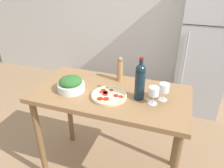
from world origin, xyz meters
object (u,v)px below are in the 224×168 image
object	(u,v)px
wine_glass_near	(154,92)
refrigerator	(203,49)
wine_bottle	(140,81)
wine_glass_far	(164,89)
pepper_mill	(120,69)
salad_bowl	(71,84)
homemade_pizza	(109,95)

from	to	relation	value
wine_glass_near	refrigerator	bearing A→B (deg)	75.71
wine_bottle	wine_glass_far	world-z (taller)	wine_bottle
wine_bottle	wine_glass_far	bearing A→B (deg)	11.17
pepper_mill	salad_bowl	distance (m)	0.46
wine_glass_near	salad_bowl	xyz separation A→B (m)	(-0.69, -0.02, -0.04)
refrigerator	wine_bottle	xyz separation A→B (m)	(-0.53, -1.58, 0.21)
pepper_mill	wine_glass_far	bearing A→B (deg)	-26.32
wine_glass_near	salad_bowl	size ratio (longest dim) A/B	0.63
refrigerator	wine_bottle	world-z (taller)	refrigerator
refrigerator	wine_bottle	size ratio (longest dim) A/B	5.06
refrigerator	wine_bottle	distance (m)	1.68
refrigerator	pepper_mill	bearing A→B (deg)	-119.88
pepper_mill	salad_bowl	xyz separation A→B (m)	(-0.33, -0.31, -0.05)
refrigerator	wine_glass_far	size ratio (longest dim) A/B	12.21
wine_glass_near	homemade_pizza	world-z (taller)	wine_glass_near
wine_glass_far	homemade_pizza	bearing A→B (deg)	-166.91
refrigerator	wine_glass_near	xyz separation A→B (m)	(-0.41, -1.62, 0.16)
wine_glass_near	wine_glass_far	distance (m)	0.10
wine_bottle	wine_glass_near	world-z (taller)	wine_bottle
wine_bottle	wine_glass_near	bearing A→B (deg)	-20.65
refrigerator	pepper_mill	distance (m)	1.55
wine_bottle	wine_glass_near	size ratio (longest dim) A/B	2.41
homemade_pizza	pepper_mill	bearing A→B (deg)	90.64
refrigerator	wine_bottle	bearing A→B (deg)	-108.57
pepper_mill	homemade_pizza	bearing A→B (deg)	-89.36
salad_bowl	homemade_pizza	size ratio (longest dim) A/B	0.78
wine_bottle	pepper_mill	size ratio (longest dim) A/B	1.50
refrigerator	wine_glass_far	bearing A→B (deg)	-102.67
wine_glass_far	wine_bottle	bearing A→B (deg)	-168.83
wine_glass_near	homemade_pizza	bearing A→B (deg)	-177.29
wine_glass_far	salad_bowl	world-z (taller)	wine_glass_far
pepper_mill	refrigerator	bearing A→B (deg)	60.12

